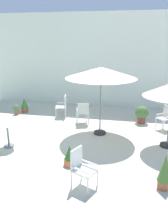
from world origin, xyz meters
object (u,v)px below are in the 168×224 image
(potted_plant_5, at_px, (142,114))
(potted_plant_3, at_px, (16,109))
(patio_chair_1, at_px, (83,111))
(patio_chair_3, at_px, (63,105))
(patio_chair_0, at_px, (81,166))
(potted_plant_2, at_px, (25,105))
(potted_plant_4, at_px, (70,156))
(potted_plant_0, at_px, (165,171))
(patio_chair_2, at_px, (165,116))
(cafe_table_0, at_px, (8,131))
(patio_umbrella_0, at_px, (101,73))

(potted_plant_5, bearing_deg, potted_plant_3, 179.60)
(patio_chair_1, relative_size, patio_chair_3, 0.93)
(patio_chair_0, height_order, patio_chair_1, patio_chair_0)
(patio_chair_1, relative_size, potted_plant_2, 1.29)
(potted_plant_3, distance_m, potted_plant_4, 5.27)
(potted_plant_0, xyz_separation_m, potted_plant_4, (-2.39, 0.59, -0.19))
(patio_chair_3, bearing_deg, potted_plant_4, -71.17)
(patio_chair_1, xyz_separation_m, potted_plant_0, (2.70, -3.85, -0.07))
(patio_chair_1, xyz_separation_m, potted_plant_5, (2.35, 0.58, -0.13))
(potted_plant_3, bearing_deg, patio_chair_2, -5.27)
(potted_plant_4, bearing_deg, potted_plant_2, 128.01)
(cafe_table_0, distance_m, patio_chair_3, 3.35)
(potted_plant_3, relative_size, potted_plant_5, 0.62)
(patio_chair_3, xyz_separation_m, potted_plant_0, (3.74, -4.56, -0.09))
(patio_chair_1, bearing_deg, patio_chair_3, 145.97)
(patio_umbrella_0, relative_size, potted_plant_3, 5.56)
(patio_chair_1, height_order, potted_plant_2, patio_chair_1)
(patio_chair_0, xyz_separation_m, potted_plant_3, (-4.07, 4.73, -0.27))
(cafe_table_0, distance_m, potted_plant_3, 3.43)
(patio_chair_0, bearing_deg, potted_plant_3, 130.66)
(patio_chair_2, height_order, potted_plant_0, patio_chair_2)
(patio_chair_0, distance_m, potted_plant_5, 4.94)
(patio_umbrella_0, distance_m, potted_plant_3, 4.77)
(potted_plant_3, bearing_deg, patio_umbrella_0, -20.44)
(patio_chair_2, bearing_deg, potted_plant_2, 171.11)
(potted_plant_4, bearing_deg, patio_chair_2, 48.70)
(patio_chair_2, bearing_deg, patio_umbrella_0, -158.73)
(cafe_table_0, xyz_separation_m, patio_chair_1, (1.92, 2.53, 0.00))
(patio_chair_0, height_order, potted_plant_4, patio_chair_0)
(potted_plant_0, bearing_deg, patio_umbrella_0, 122.41)
(cafe_table_0, bearing_deg, potted_plant_2, 107.32)
(patio_umbrella_0, relative_size, patio_chair_0, 2.65)
(cafe_table_0, distance_m, patio_chair_0, 3.16)
(patio_chair_2, bearing_deg, potted_plant_3, 174.73)
(potted_plant_0, bearing_deg, potted_plant_4, 166.13)
(patio_chair_3, height_order, potted_plant_0, patio_chair_3)
(cafe_table_0, distance_m, potted_plant_2, 3.70)
(patio_umbrella_0, relative_size, potted_plant_2, 3.55)
(patio_chair_0, distance_m, patio_chair_3, 5.16)
(patio_chair_1, distance_m, patio_chair_2, 3.20)
(patio_chair_3, distance_m, potted_plant_0, 5.90)
(patio_chair_3, relative_size, potted_plant_3, 2.17)
(patio_chair_3, distance_m, potted_plant_3, 2.23)
(patio_umbrella_0, bearing_deg, potted_plant_5, 44.11)
(cafe_table_0, height_order, patio_chair_0, patio_chair_0)
(potted_plant_2, xyz_separation_m, potted_plant_4, (3.33, -4.26, -0.09))
(patio_chair_0, distance_m, patio_chair_2, 4.78)
(potted_plant_4, relative_size, potted_plant_5, 0.79)
(patio_umbrella_0, bearing_deg, cafe_table_0, -149.32)
(patio_umbrella_0, distance_m, patio_chair_2, 3.06)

